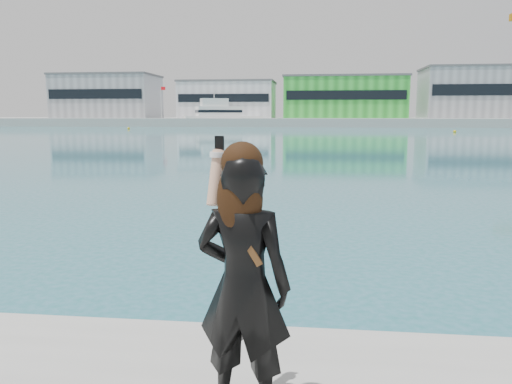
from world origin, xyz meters
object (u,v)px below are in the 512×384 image
at_px(buoy_near, 455,132).
at_px(buoy_far, 129,129).
at_px(motor_yacht, 221,116).
at_px(woman, 243,278).

xyz_separation_m(buoy_near, buoy_far, (-58.55, 12.15, 0.00)).
height_order(motor_yacht, woman, motor_yacht).
height_order(buoy_far, woman, woman).
xyz_separation_m(motor_yacht, buoy_near, (44.71, -36.46, -2.46)).
bearing_deg(motor_yacht, woman, -102.67).
height_order(buoy_near, buoy_far, same).
height_order(motor_yacht, buoy_far, motor_yacht).
distance_m(buoy_near, buoy_far, 59.80).
bearing_deg(buoy_far, motor_yacht, 60.33).
relative_size(motor_yacht, buoy_near, 38.56).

